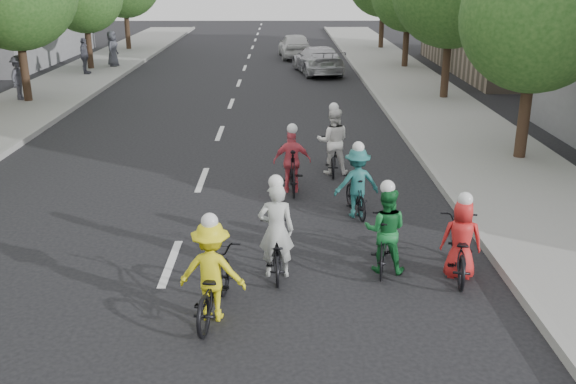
{
  "coord_description": "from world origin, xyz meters",
  "views": [
    {
      "loc": [
        2.09,
        -10.83,
        5.16
      ],
      "look_at": [
        2.19,
        1.14,
        1.0
      ],
      "focal_mm": 40.0,
      "sensor_mm": 36.0,
      "label": 1
    }
  ],
  "objects_px": {
    "cyclist_6": "(292,166)",
    "spectator_0": "(19,78)",
    "follow_car_lead": "(318,60)",
    "spectator_2": "(112,49)",
    "cyclist_4": "(385,236)",
    "spectator_1": "(85,56)",
    "cyclist_0": "(276,243)",
    "cyclist_2": "(213,279)",
    "cyclist_5": "(357,187)",
    "cyclist_3": "(333,148)",
    "follow_car_trail": "(295,45)",
    "cyclist_1": "(460,246)"
  },
  "relations": [
    {
      "from": "cyclist_1",
      "to": "spectator_0",
      "type": "distance_m",
      "value": 20.9
    },
    {
      "from": "cyclist_0",
      "to": "spectator_2",
      "type": "height_order",
      "value": "spectator_2"
    },
    {
      "from": "cyclist_1",
      "to": "cyclist_6",
      "type": "height_order",
      "value": "cyclist_6"
    },
    {
      "from": "follow_car_trail",
      "to": "spectator_1",
      "type": "xyz_separation_m",
      "value": [
        -10.74,
        -7.31,
        0.3
      ]
    },
    {
      "from": "cyclist_0",
      "to": "follow_car_lead",
      "type": "xyz_separation_m",
      "value": [
        1.97,
        23.37,
        0.11
      ]
    },
    {
      "from": "cyclist_6",
      "to": "spectator_1",
      "type": "bearing_deg",
      "value": -62.84
    },
    {
      "from": "follow_car_lead",
      "to": "spectator_2",
      "type": "xyz_separation_m",
      "value": [
        -11.12,
        1.87,
        0.37
      ]
    },
    {
      "from": "cyclist_1",
      "to": "cyclist_6",
      "type": "relative_size",
      "value": 1.05
    },
    {
      "from": "cyclist_5",
      "to": "spectator_0",
      "type": "height_order",
      "value": "spectator_0"
    },
    {
      "from": "spectator_2",
      "to": "spectator_1",
      "type": "bearing_deg",
      "value": 173.69
    },
    {
      "from": "cyclist_0",
      "to": "follow_car_lead",
      "type": "relative_size",
      "value": 0.38
    },
    {
      "from": "follow_car_trail",
      "to": "cyclist_0",
      "type": "bearing_deg",
      "value": 83.87
    },
    {
      "from": "cyclist_2",
      "to": "follow_car_lead",
      "type": "relative_size",
      "value": 0.41
    },
    {
      "from": "cyclist_0",
      "to": "cyclist_5",
      "type": "distance_m",
      "value": 3.36
    },
    {
      "from": "follow_car_lead",
      "to": "spectator_1",
      "type": "xyz_separation_m",
      "value": [
        -11.82,
        -0.93,
        0.34
      ]
    },
    {
      "from": "cyclist_5",
      "to": "cyclist_6",
      "type": "bearing_deg",
      "value": -60.87
    },
    {
      "from": "cyclist_2",
      "to": "spectator_1",
      "type": "bearing_deg",
      "value": -61.63
    },
    {
      "from": "follow_car_lead",
      "to": "cyclist_0",
      "type": "bearing_deg",
      "value": 75.24
    },
    {
      "from": "spectator_0",
      "to": "follow_car_lead",
      "type": "bearing_deg",
      "value": -52.84
    },
    {
      "from": "cyclist_3",
      "to": "cyclist_4",
      "type": "height_order",
      "value": "cyclist_3"
    },
    {
      "from": "cyclist_3",
      "to": "cyclist_6",
      "type": "height_order",
      "value": "cyclist_3"
    },
    {
      "from": "cyclist_2",
      "to": "spectator_2",
      "type": "distance_m",
      "value": 27.95
    },
    {
      "from": "cyclist_2",
      "to": "cyclist_4",
      "type": "height_order",
      "value": "cyclist_2"
    },
    {
      "from": "cyclist_6",
      "to": "spectator_0",
      "type": "height_order",
      "value": "spectator_0"
    },
    {
      "from": "cyclist_5",
      "to": "follow_car_lead",
      "type": "relative_size",
      "value": 0.35
    },
    {
      "from": "follow_car_lead",
      "to": "cyclist_6",
      "type": "bearing_deg",
      "value": 75.13
    },
    {
      "from": "cyclist_6",
      "to": "follow_car_trail",
      "type": "distance_m",
      "value": 25.2
    },
    {
      "from": "cyclist_4",
      "to": "spectator_1",
      "type": "relative_size",
      "value": 0.97
    },
    {
      "from": "cyclist_4",
      "to": "spectator_0",
      "type": "distance_m",
      "value": 19.88
    },
    {
      "from": "cyclist_4",
      "to": "spectator_0",
      "type": "height_order",
      "value": "spectator_0"
    },
    {
      "from": "spectator_2",
      "to": "cyclist_6",
      "type": "bearing_deg",
      "value": -147.58
    },
    {
      "from": "cyclist_0",
      "to": "spectator_1",
      "type": "xyz_separation_m",
      "value": [
        -9.85,
        22.44,
        0.45
      ]
    },
    {
      "from": "cyclist_3",
      "to": "spectator_2",
      "type": "xyz_separation_m",
      "value": [
        -10.6,
        19.2,
        0.4
      ]
    },
    {
      "from": "cyclist_0",
      "to": "cyclist_5",
      "type": "relative_size",
      "value": 1.11
    },
    {
      "from": "cyclist_6",
      "to": "cyclist_2",
      "type": "bearing_deg",
      "value": 75.12
    },
    {
      "from": "cyclist_2",
      "to": "cyclist_3",
      "type": "distance_m",
      "value": 7.9
    },
    {
      "from": "spectator_1",
      "to": "cyclist_0",
      "type": "bearing_deg",
      "value": -157.24
    },
    {
      "from": "cyclist_1",
      "to": "cyclist_5",
      "type": "xyz_separation_m",
      "value": [
        -1.49,
        2.95,
        0.09
      ]
    },
    {
      "from": "cyclist_2",
      "to": "follow_car_lead",
      "type": "bearing_deg",
      "value": -88.75
    },
    {
      "from": "cyclist_6",
      "to": "follow_car_lead",
      "type": "height_order",
      "value": "cyclist_6"
    },
    {
      "from": "spectator_0",
      "to": "spectator_2",
      "type": "distance_m",
      "value": 9.67
    },
    {
      "from": "follow_car_trail",
      "to": "cyclist_3",
      "type": "bearing_deg",
      "value": 86.94
    },
    {
      "from": "spectator_1",
      "to": "spectator_2",
      "type": "height_order",
      "value": "spectator_2"
    },
    {
      "from": "cyclist_3",
      "to": "spectator_0",
      "type": "xyz_separation_m",
      "value": [
        -11.96,
        9.62,
        0.35
      ]
    },
    {
      "from": "cyclist_5",
      "to": "cyclist_4",
      "type": "bearing_deg",
      "value": 83.85
    },
    {
      "from": "cyclist_2",
      "to": "follow_car_trail",
      "type": "xyz_separation_m",
      "value": [
        1.86,
        31.23,
        0.11
      ]
    },
    {
      "from": "cyclist_3",
      "to": "spectator_2",
      "type": "height_order",
      "value": "spectator_2"
    },
    {
      "from": "follow_car_lead",
      "to": "spectator_2",
      "type": "bearing_deg",
      "value": -19.52
    },
    {
      "from": "cyclist_0",
      "to": "cyclist_4",
      "type": "relative_size",
      "value": 1.08
    },
    {
      "from": "cyclist_1",
      "to": "cyclist_2",
      "type": "xyz_separation_m",
      "value": [
        -4.2,
        -1.4,
        0.08
      ]
    }
  ]
}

